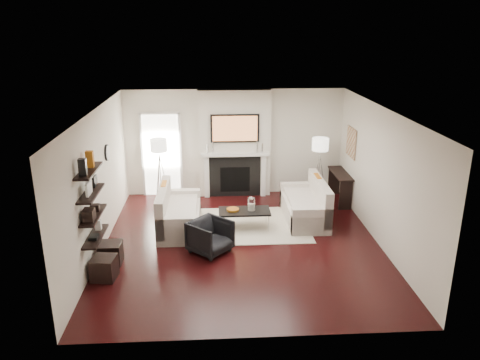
{
  "coord_description": "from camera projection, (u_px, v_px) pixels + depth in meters",
  "views": [
    {
      "loc": [
        -0.54,
        -8.54,
        4.23
      ],
      "look_at": [
        0.0,
        0.6,
        1.15
      ],
      "focal_mm": 35.0,
      "sensor_mm": 36.0,
      "label": 1
    }
  ],
  "objects": [
    {
      "name": "loveseat_right_arm_n",
      "position": [
        312.0,
        221.0,
        9.76
      ],
      "size": [
        0.85,
        0.18,
        0.6
      ],
      "primitive_type": "cube",
      "color": "beige",
      "rests_on": "floor"
    },
    {
      "name": "fireplace_surround",
      "position": [
        235.0,
        177.0,
        11.89
      ],
      "size": [
        1.3,
        0.02,
        1.04
      ],
      "primitive_type": "cube",
      "color": "black",
      "rests_on": "floor"
    },
    {
      "name": "lamp_left_post",
      "position": [
        160.0,
        179.0,
        11.48
      ],
      "size": [
        0.02,
        0.02,
        1.2
      ],
      "primitive_type": "cylinder",
      "color": "silver",
      "rests_on": "floor"
    },
    {
      "name": "decor_magfile_b",
      "position": [
        90.0,
        159.0,
        7.86
      ],
      "size": [
        0.12,
        0.1,
        0.28
      ],
      "primitive_type": "cube",
      "color": "#BC6917",
      "rests_on": "shelf_top"
    },
    {
      "name": "decor_frame_a",
      "position": [
        89.0,
        188.0,
        7.76
      ],
      "size": [
        0.04,
        0.3,
        0.22
      ],
      "primitive_type": "cube",
      "color": "white",
      "rests_on": "shelf_upper"
    },
    {
      "name": "loveseat_right_arm_s",
      "position": [
        298.0,
        194.0,
        11.29
      ],
      "size": [
        0.85,
        0.18,
        0.6
      ],
      "primitive_type": "cube",
      "color": "beige",
      "rests_on": "floor"
    },
    {
      "name": "console_top",
      "position": [
        341.0,
        173.0,
        11.46
      ],
      "size": [
        0.35,
        1.2,
        0.04
      ],
      "primitive_type": "cube",
      "color": "black",
      "rests_on": "floor"
    },
    {
      "name": "lamp_right_leg_b",
      "position": [
        315.0,
        176.0,
        11.65
      ],
      "size": [
        0.14,
        0.22,
        1.23
      ],
      "primitive_type": "cylinder",
      "rotation": [
        0.18,
        0.0,
        0.52
      ],
      "color": "silver",
      "rests_on": "floor"
    },
    {
      "name": "decor_frame_b",
      "position": [
        95.0,
        181.0,
        8.17
      ],
      "size": [
        0.04,
        0.22,
        0.18
      ],
      "primitive_type": "cube",
      "color": "black",
      "rests_on": "shelf_upper"
    },
    {
      "name": "clock_face",
      "position": [
        108.0,
        153.0,
        9.62
      ],
      "size": [
        0.01,
        0.29,
        0.29
      ],
      "primitive_type": "cylinder",
      "rotation": [
        0.0,
        1.57,
        0.0
      ],
      "color": "white",
      "rests_on": "clock_rim"
    },
    {
      "name": "coffee_leg_nw",
      "position": [
        221.0,
        225.0,
        9.85
      ],
      "size": [
        0.02,
        0.02,
        0.38
      ],
      "primitive_type": "cylinder",
      "color": "silver",
      "rests_on": "floor"
    },
    {
      "name": "door_trim_top",
      "position": [
        159.0,
        113.0,
        11.48
      ],
      "size": [
        1.02,
        0.06,
        0.06
      ],
      "primitive_type": "cube",
      "color": "white",
      "rests_on": "wall_back"
    },
    {
      "name": "rug",
      "position": [
        248.0,
        225.0,
        10.31
      ],
      "size": [
        2.6,
        2.0,
        0.01
      ],
      "primitive_type": "cube",
      "color": "#C0B39D",
      "rests_on": "floor"
    },
    {
      "name": "loveseat_right_back",
      "position": [
        320.0,
        197.0,
        10.47
      ],
      "size": [
        0.18,
        1.8,
        0.8
      ],
      "primitive_type": "cube",
      "color": "beige",
      "rests_on": "floor"
    },
    {
      "name": "hurricane_candle",
      "position": [
        251.0,
        207.0,
        10.0
      ],
      "size": [
        0.11,
        0.11,
        0.16
      ],
      "primitive_type": "cylinder",
      "color": "white",
      "rests_on": "coffee_table"
    },
    {
      "name": "copper_bowl",
      "position": [
        233.0,
        210.0,
        9.99
      ],
      "size": [
        0.27,
        0.27,
        0.04
      ],
      "primitive_type": "cylinder",
      "color": "#B76F1E",
      "rests_on": "coffee_table"
    },
    {
      "name": "lamp_left_shade",
      "position": [
        159.0,
        145.0,
        11.21
      ],
      "size": [
        0.4,
        0.4,
        0.3
      ],
      "primitive_type": "cylinder",
      "color": "white",
      "rests_on": "lamp_left_post"
    },
    {
      "name": "loveseat_left_base",
      "position": [
        180.0,
        219.0,
        10.09
      ],
      "size": [
        0.85,
        1.8,
        0.42
      ],
      "primitive_type": "cube",
      "color": "beige",
      "rests_on": "floor"
    },
    {
      "name": "firebox",
      "position": [
        235.0,
        179.0,
        11.91
      ],
      "size": [
        0.75,
        0.02,
        0.65
      ],
      "primitive_type": "cube",
      "color": "black",
      "rests_on": "floor"
    },
    {
      "name": "decor_magfile_a",
      "position": [
        83.0,
        167.0,
        7.42
      ],
      "size": [
        0.12,
        0.1,
        0.28
      ],
      "primitive_type": "cube",
      "color": "black",
      "rests_on": "shelf_top"
    },
    {
      "name": "mantel_shelf",
      "position": [
        235.0,
        155.0,
        11.65
      ],
      "size": [
        1.7,
        0.18,
        0.07
      ],
      "primitive_type": "cube",
      "color": "white",
      "rests_on": "chimney_breast"
    },
    {
      "name": "shelf_bottom",
      "position": [
        96.0,
        236.0,
        8.14
      ],
      "size": [
        0.25,
        1.0,
        0.03
      ],
      "primitive_type": "cube",
      "color": "black",
      "rests_on": "wall_left"
    },
    {
      "name": "tv_body",
      "position": [
        235.0,
        128.0,
        11.46
      ],
      "size": [
        1.2,
        0.06,
        0.7
      ],
      "primitive_type": "cube",
      "color": "black",
      "rests_on": "chimney_breast"
    },
    {
      "name": "ottoman_far",
      "position": [
        104.0,
        268.0,
        8.1
      ],
      "size": [
        0.45,
        0.45,
        0.4
      ],
      "primitive_type": "cube",
      "rotation": [
        0.0,
        0.0,
        -0.13
      ],
      "color": "black",
      "rests_on": "floor"
    },
    {
      "name": "hallway_panel",
      "position": [
        162.0,
        155.0,
        11.84
      ],
      "size": [
        0.9,
        0.02,
        2.1
      ],
      "primitive_type": "cube",
      "color": "white",
      "rests_on": "floor"
    },
    {
      "name": "decor_wine_rack",
      "position": [
        89.0,
        215.0,
        7.73
      ],
      "size": [
        0.18,
        0.25,
        0.2
      ],
      "primitive_type": "cube",
      "color": "black",
      "rests_on": "shelf_lower"
    },
    {
      "name": "decor_books",
      "position": [
        94.0,
        237.0,
        8.02
      ],
      "size": [
        0.14,
        0.2,
        0.05
      ],
      "primitive_type": "cube",
      "color": "black",
      "rests_on": "shelf_bottom"
    },
    {
      "name": "coffee_table",
      "position": [
        244.0,
        211.0,
        10.02
      ],
      "size": [
        1.1,
        0.55,
        0.04
      ],
      "primitive_type": "cube",
      "color": "black",
      "rests_on": "floor"
    },
    {
      "name": "wall_art",
      "position": [
        351.0,
        142.0,
        11.06
      ],
      "size": [
        0.03,
        0.7,
        0.7
      ],
      "primitive_type": "cube",
      "color": "#A47C52",
      "rests_on": "wall_right"
    },
    {
      "name": "loveseat_left_arm_s",
      "position": [
        182.0,
        202.0,
        10.82
      ],
      "size": [
        0.85,
        0.18,
        0.6
      ],
      "primitive_type": "cube",
      "color": "beige",
      "rests_on": "floor"
    },
    {
      "name": "candlestick_l_short",
      "position": [
        208.0,
        149.0,
        11.57
      ],
      "size": [
        0.04,
        0.04,
        0.24
      ],
      "primitive_type": "cylinder",
      "color": "silver",
      "rests_on": "mantel_shelf"
    },
    {
      "name": "clock_rim",
      "position": [
        107.0,
        153.0,
        9.62
      ],
      "size": [
        0.04,
        0.34,
        0.34
      ],
      "primitive_type": "cylinder",
      "rotation": [
        0.0,
        1.57,
        0.0
      ],
      "color": "black",
      "rests_on": "wall_left"
    },
    {
      "name": "loveseat_right_cushion",
      "position": [
        302.0,
        200.0,
        10.47
      ],
      "size": [
        0.63,
        1.44,
        0.1
      ],
      "primitive_type": "cube",
      "color": "beige",
      "rests_on": "loveseat_right_base"
    },
    {
      "name": "ottoman_near",
      "position": [
        111.0,
        253.0,
        8.63
      ],
      "size": [
        0.4,
        0.4,
        0.4
      ],
      "primitive_type": "cube",
      "rotation": [
        0.0,
        0.0,
        -0.0
      ],
      "color": "black",
      "rests_on": "floor"
    },
    {
      "name": "lamp_left_leg_a",
      "position": [
        165.0,
        179.0,
        11.49
      ],
      "size": [
        0.25,
        0.02,
        1.23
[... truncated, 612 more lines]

